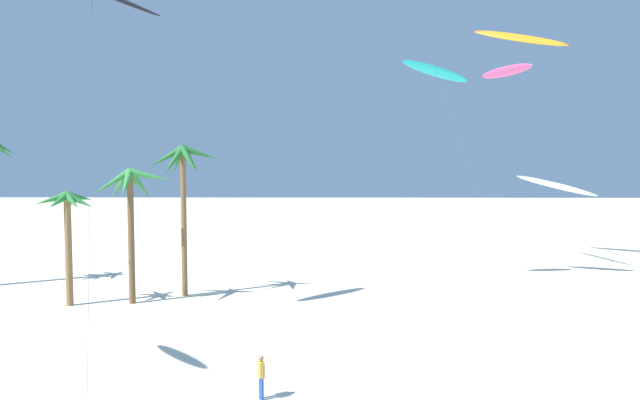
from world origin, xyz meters
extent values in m
cone|color=#23662D|center=(-24.88, 41.88, 10.14)|extent=(2.20, 0.58, 1.79)
cone|color=#23662D|center=(-25.29, 42.78, 10.32)|extent=(1.64, 2.29, 1.49)
cylinder|color=olive|center=(-17.27, 35.83, 3.54)|extent=(0.43, 0.43, 7.09)
cone|color=#287533|center=(-16.42, 35.74, 6.71)|extent=(2.00, 0.77, 1.27)
cone|color=#287533|center=(-16.81, 36.62, 6.89)|extent=(1.48, 1.97, 0.94)
cone|color=#287533|center=(-17.50, 36.66, 6.69)|extent=(1.05, 2.02, 1.29)
cone|color=#287533|center=(-18.03, 36.21, 6.67)|extent=(1.98, 1.36, 1.33)
cone|color=#287533|center=(-18.05, 35.36, 6.84)|extent=(1.97, 1.49, 1.04)
cone|color=#287533|center=(-17.39, 34.96, 6.76)|extent=(0.82, 2.02, 1.17)
cone|color=#287533|center=(-16.65, 35.23, 6.72)|extent=(1.79, 1.76, 1.25)
cylinder|color=brown|center=(-13.46, 36.48, 4.27)|extent=(0.41, 0.41, 8.54)
cone|color=#33843D|center=(-12.11, 36.46, 8.27)|extent=(2.83, 0.60, 1.09)
cone|color=#33843D|center=(-13.06, 37.40, 7.59)|extent=(1.47, 2.42, 2.31)
cone|color=#33843D|center=(-14.34, 37.10, 7.67)|extent=(2.36, 1.90, 2.18)
cone|color=#33843D|center=(-14.35, 35.67, 7.86)|extent=(2.36, 2.22, 1.84)
cone|color=#33843D|center=(-13.31, 35.31, 7.81)|extent=(0.89, 2.69, 1.93)
cylinder|color=brown|center=(-10.57, 38.65, 5.05)|extent=(0.38, 0.38, 10.09)
cone|color=#23662D|center=(-9.35, 38.80, 9.73)|extent=(2.66, 0.88, 1.26)
cone|color=#23662D|center=(-10.25, 39.58, 9.28)|extent=(1.28, 2.38, 2.06)
cone|color=#23662D|center=(-11.11, 39.45, 9.26)|extent=(1.75, 2.22, 2.08)
cone|color=#23662D|center=(-11.67, 38.45, 9.48)|extent=(2.57, 0.99, 1.71)
cone|color=#23662D|center=(-10.99, 37.81, 9.23)|extent=(1.52, 2.27, 2.14)
cone|color=#23662D|center=(-9.96, 37.80, 9.36)|extent=(1.86, 2.28, 1.93)
ellipsoid|color=orange|center=(16.26, 51.46, 20.11)|extent=(7.68, 3.99, 2.77)
ellipsoid|color=red|center=(16.26, 51.46, 20.14)|extent=(7.53, 3.68, 2.29)
cylinder|color=#4C4C51|center=(16.91, 48.72, 10.02)|extent=(1.33, 5.51, 20.05)
ellipsoid|color=#19B2B7|center=(7.09, 42.11, 15.77)|extent=(5.32, 2.37, 1.92)
ellipsoid|color=blue|center=(7.09, 42.11, 15.80)|extent=(5.15, 1.62, 1.60)
cylinder|color=#4C4C51|center=(8.91, 38.33, 7.85)|extent=(3.66, 7.57, 15.71)
ellipsoid|color=white|center=(17.71, 46.17, 7.29)|extent=(6.33, 2.23, 2.19)
ellipsoid|color=#19B2B7|center=(17.71, 46.17, 7.32)|extent=(6.26, 1.66, 1.90)
cylinder|color=#4C4C51|center=(18.67, 41.18, 3.60)|extent=(1.93, 9.98, 7.22)
ellipsoid|color=#EA5193|center=(13.90, 47.89, 16.64)|extent=(2.52, 8.07, 1.15)
ellipsoid|color=white|center=(13.90, 47.89, 16.68)|extent=(2.04, 8.10, 0.62)
cylinder|color=#4C4C51|center=(13.93, 44.66, 8.28)|extent=(0.09, 6.48, 16.57)
cylinder|color=#4C4C51|center=(-11.97, 26.66, 9.27)|extent=(3.31, 9.82, 18.55)
cylinder|color=#284CA3|center=(-3.30, 21.16, 0.44)|extent=(0.14, 0.14, 0.88)
cylinder|color=#284CA3|center=(-3.37, 21.31, 0.44)|extent=(0.14, 0.14, 0.88)
cube|color=yellow|center=(-3.33, 21.23, 1.19)|extent=(0.31, 0.36, 0.61)
cylinder|color=#9E7051|center=(-3.24, 21.04, 1.15)|extent=(0.09, 0.09, 0.56)
cylinder|color=#9E7051|center=(-3.43, 21.42, 1.15)|extent=(0.09, 0.09, 0.56)
sphere|color=#9E7051|center=(-3.33, 21.23, 1.63)|extent=(0.21, 0.21, 0.21)
camera|label=1|loc=(-0.81, -0.59, 9.16)|focal=32.54mm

